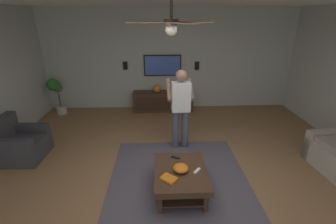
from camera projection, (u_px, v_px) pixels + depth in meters
The scene contains 17 objects.
ground_plane at pixel (179, 180), 3.99m from camera, with size 8.43×8.43×0.00m, color olive.
wall_back_tv at pixel (170, 60), 6.75m from camera, with size 0.10×7.22×2.79m, color #B2B7AD.
area_rug at pixel (179, 183), 3.93m from camera, with size 2.68×2.32×0.01m, color #514C56.
armchair at pixel (20, 145), 4.55m from camera, with size 0.83×0.84×0.82m.
coffee_table at pixel (181, 176), 3.64m from camera, with size 1.00×0.80×0.40m.
media_console at pixel (163, 101), 6.86m from camera, with size 0.45×1.70×0.55m.
tv at pixel (163, 65), 6.70m from camera, with size 0.05×1.05×0.59m.
person_standing at pixel (181, 105), 4.69m from camera, with size 0.55×0.55×1.64m.
potted_plant_tall at pixel (56, 90), 6.45m from camera, with size 0.44×0.39×1.03m.
bowl at pixel (181, 168), 3.56m from camera, with size 0.24×0.24×0.11m, color orange.
remote_white at pixel (197, 171), 3.57m from camera, with size 0.15×0.04×0.02m, color white.
remote_black at pixel (175, 157), 3.90m from camera, with size 0.15×0.04×0.02m, color black.
book at pixel (169, 179), 3.38m from camera, with size 0.22×0.16×0.04m, color orange.
vase_round at pixel (157, 89), 6.69m from camera, with size 0.22×0.22×0.22m, color orange.
wall_speaker_left at pixel (197, 66), 6.76m from camera, with size 0.06×0.12×0.22m, color black.
wall_speaker_right at pixel (125, 66), 6.68m from camera, with size 0.06×0.12×0.22m, color black.
ceiling_fan at pixel (172, 24), 3.20m from camera, with size 1.18×1.20×0.46m.
Camera 1 is at (-3.25, 0.32, 2.58)m, focal length 25.35 mm.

